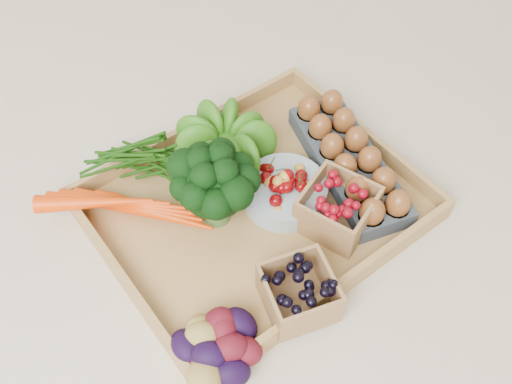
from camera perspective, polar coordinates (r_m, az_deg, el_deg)
ground at (r=1.06m, az=0.00°, el=-1.96°), size 4.00×4.00×0.00m
tray at (r=1.05m, az=0.00°, el=-1.73°), size 0.55×0.45×0.01m
carrots at (r=1.03m, az=-11.90°, el=-1.45°), size 0.22×0.16×0.05m
lettuce at (r=1.06m, az=-3.00°, el=5.07°), size 0.13×0.13×0.13m
broccoli at (r=0.98m, az=-4.08°, el=-0.54°), size 0.16×0.16×0.12m
cherry_bowl at (r=1.04m, az=2.88°, el=-0.00°), size 0.15×0.15×0.04m
egg_carton at (r=1.10m, az=9.22°, el=2.77°), size 0.20×0.34×0.04m
potatoes at (r=0.88m, az=-4.01°, el=-14.62°), size 0.15×0.15×0.08m
punnet_blackberry at (r=0.91m, az=4.31°, el=-9.99°), size 0.13×0.13×0.07m
punnet_raspberry at (r=1.00m, az=8.13°, el=-1.65°), size 0.15×0.15×0.08m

